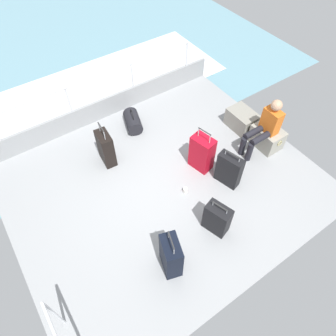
# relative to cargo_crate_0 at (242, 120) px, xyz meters

# --- Properties ---
(ground_plane) EXTENTS (4.40, 5.20, 0.06)m
(ground_plane) POSITION_rel_cargo_crate_0_xyz_m (0.30, -2.11, -0.22)
(ground_plane) COLOR #939699
(gunwale_port) EXTENTS (0.06, 5.20, 0.45)m
(gunwale_port) POSITION_rel_cargo_crate_0_xyz_m (-1.87, -2.11, 0.03)
(gunwale_port) COLOR #939699
(gunwale_port) RESTS_ON ground_plane
(railing_port) EXTENTS (0.04, 4.20, 1.02)m
(railing_port) POSITION_rel_cargo_crate_0_xyz_m (-1.87, -2.11, 0.59)
(railing_port) COLOR silver
(railing_port) RESTS_ON ground_plane
(sea_wake) EXTENTS (12.00, 12.00, 0.01)m
(sea_wake) POSITION_rel_cargo_crate_0_xyz_m (-3.30, -2.11, -0.53)
(sea_wake) COLOR #6B99A8
(sea_wake) RESTS_ON ground_plane
(cargo_crate_0) EXTENTS (0.62, 0.42, 0.39)m
(cargo_crate_0) POSITION_rel_cargo_crate_0_xyz_m (0.00, 0.00, 0.00)
(cargo_crate_0) COLOR gray
(cargo_crate_0) RESTS_ON ground_plane
(cargo_crate_1) EXTENTS (0.61, 0.41, 0.41)m
(cargo_crate_1) POSITION_rel_cargo_crate_0_xyz_m (0.64, 0.06, 0.01)
(cargo_crate_1) COLOR gray
(cargo_crate_1) RESTS_ON ground_plane
(passenger_seated) EXTENTS (0.34, 0.66, 1.11)m
(passenger_seated) POSITION_rel_cargo_crate_0_xyz_m (0.64, -0.13, 0.39)
(passenger_seated) COLOR orange
(passenger_seated) RESTS_ON ground_plane
(suitcase_0) EXTENTS (0.40, 0.24, 0.89)m
(suitcase_0) POSITION_rel_cargo_crate_0_xyz_m (-0.72, -2.68, 0.15)
(suitcase_0) COLOR black
(suitcase_0) RESTS_ON ground_plane
(suitcase_1) EXTENTS (0.47, 0.30, 0.73)m
(suitcase_1) POSITION_rel_cargo_crate_0_xyz_m (0.89, -1.16, 0.13)
(suitcase_1) COLOR black
(suitcase_1) RESTS_ON ground_plane
(suitcase_2) EXTENTS (0.45, 0.34, 0.90)m
(suitcase_2) POSITION_rel_cargo_crate_0_xyz_m (0.35, -1.33, 0.16)
(suitcase_2) COLOR #B70C1E
(suitcase_2) RESTS_ON ground_plane
(suitcase_3) EXTENTS (0.45, 0.35, 0.85)m
(suitcase_3) POSITION_rel_cargo_crate_0_xyz_m (1.60, -2.86, 0.15)
(suitcase_3) COLOR black
(suitcase_3) RESTS_ON ground_plane
(suitcase_4) EXTENTS (0.44, 0.33, 0.65)m
(suitcase_4) POSITION_rel_cargo_crate_0_xyz_m (1.49, -1.92, 0.09)
(suitcase_4) COLOR black
(suitcase_4) RESTS_ON ground_plane
(duffel_bag) EXTENTS (0.61, 0.45, 0.44)m
(duffel_bag) POSITION_rel_cargo_crate_0_xyz_m (-1.25, -1.83, -0.04)
(duffel_bag) COLOR black
(duffel_bag) RESTS_ON ground_plane
(paper_cup) EXTENTS (0.08, 0.08, 0.10)m
(paper_cup) POSITION_rel_cargo_crate_0_xyz_m (0.67, -1.91, -0.14)
(paper_cup) COLOR white
(paper_cup) RESTS_ON ground_plane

